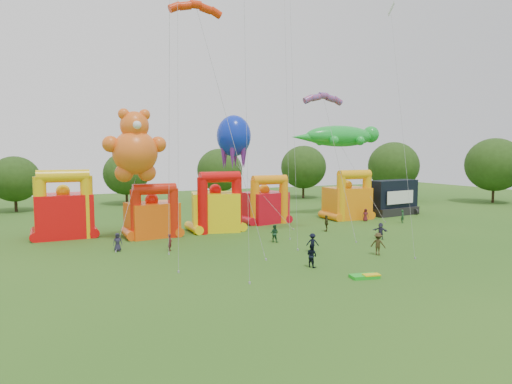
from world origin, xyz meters
name	(u,v)px	position (x,y,z in m)	size (l,w,h in m)	color
ground	(406,290)	(0.00, 0.00, 0.00)	(160.00, 160.00, 0.00)	#285518
tree_ring	(387,195)	(-1.19, 0.62, 6.26)	(124.26, 126.37, 12.07)	#352314
bouncy_castle_0	(64,212)	(-19.42, 29.51, 2.73)	(5.72, 4.60, 7.22)	red
bouncy_castle_1	(153,216)	(-10.85, 25.99, 2.20)	(5.47, 4.60, 5.77)	#FB580D
bouncy_castle_2	(216,208)	(-3.50, 26.39, 2.60)	(6.08, 5.33, 6.86)	yellow
bouncy_castle_3	(265,204)	(4.28, 29.52, 2.33)	(5.94, 5.18, 6.15)	red
bouncy_castle_4	(348,200)	(15.93, 27.82, 2.52)	(5.74, 4.76, 6.65)	orange
stage_trailer	(393,198)	(24.15, 28.29, 2.42)	(8.08, 3.91, 5.03)	black
teddy_bear_kite	(132,174)	(-13.39, 23.44, 6.86)	(6.32, 7.00, 13.42)	orange
gecko_kite	(348,154)	(17.47, 30.06, 8.73)	(14.62, 11.39, 12.89)	green
octopus_kite	(253,177)	(2.34, 28.90, 5.89)	(6.14, 10.98, 13.78)	#0C26B9
parafoil_kites	(230,121)	(-6.24, 15.17, 11.77)	(20.98, 8.84, 32.47)	red
diamond_kites	(278,68)	(-1.85, 14.49, 16.52)	(21.96, 19.30, 41.63)	#E90B42
folded_kite_bundle	(365,276)	(-0.55, 3.45, 0.14)	(2.16, 1.41, 0.31)	green
spectator_0	(118,242)	(-15.35, 20.11, 0.84)	(0.82, 0.54, 1.69)	#232036
spectator_1	(170,242)	(-10.97, 18.32, 0.77)	(0.56, 0.37, 1.55)	#4D1619
spectator_2	(274,233)	(-0.46, 17.84, 0.88)	(0.86, 0.67, 1.77)	#1A4127
spectator_3	(313,243)	(0.59, 12.35, 0.85)	(1.10, 0.63, 1.70)	black
spectator_4	(326,223)	(7.76, 20.82, 0.93)	(1.09, 0.46, 1.87)	#373316
spectator_5	(380,231)	(10.24, 14.55, 0.86)	(1.59, 0.51, 1.72)	#2F2A47
spectator_6	(365,215)	(16.63, 25.00, 0.83)	(0.81, 0.53, 1.65)	#59191F
spectator_7	(403,216)	(19.91, 21.74, 0.85)	(0.62, 0.41, 1.70)	#1C4623
spectator_8	(312,255)	(-2.37, 7.76, 0.93)	(0.90, 0.70, 1.86)	black
spectator_9	(378,244)	(5.14, 8.87, 0.99)	(1.28, 0.73, 1.97)	#382E16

